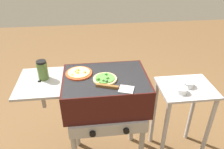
% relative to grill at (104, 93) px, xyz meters
% --- Properties ---
extents(grill, '(0.96, 0.53, 0.90)m').
position_rel_grill_xyz_m(grill, '(0.00, 0.00, 0.00)').
color(grill, '#38110F').
rests_on(grill, ground_plane).
extents(pizza_veggie, '(0.17, 0.17, 0.04)m').
position_rel_grill_xyz_m(pizza_veggie, '(0.01, -0.03, 0.15)').
color(pizza_veggie, '#E0C17F').
rests_on(pizza_veggie, grill).
extents(pizza_cheese, '(0.20, 0.20, 0.04)m').
position_rel_grill_xyz_m(pizza_cheese, '(-0.18, 0.08, 0.15)').
color(pizza_cheese, '#C64723').
rests_on(pizza_cheese, grill).
extents(sauce_jar, '(0.08, 0.08, 0.15)m').
position_rel_grill_xyz_m(sauce_jar, '(-0.44, 0.04, 0.22)').
color(sauce_jar, '#4C6B2D').
rests_on(sauce_jar, grill).
extents(spatula, '(0.26, 0.14, 0.02)m').
position_rel_grill_xyz_m(spatula, '(0.07, -0.15, 0.15)').
color(spatula, '#B7BABF').
rests_on(spatula, grill).
extents(prep_table, '(0.44, 0.36, 0.76)m').
position_rel_grill_xyz_m(prep_table, '(0.67, 0.00, -0.21)').
color(prep_table, '#B2B2B7').
rests_on(prep_table, ground_plane).
extents(topping_bowl_near, '(0.10, 0.10, 0.04)m').
position_rel_grill_xyz_m(topping_bowl_near, '(0.68, 0.01, 0.02)').
color(topping_bowl_near, silver).
rests_on(topping_bowl_near, prep_table).
extents(topping_bowl_far, '(0.09, 0.09, 0.04)m').
position_rel_grill_xyz_m(topping_bowl_far, '(0.60, -0.07, 0.02)').
color(topping_bowl_far, silver).
rests_on(topping_bowl_far, prep_table).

